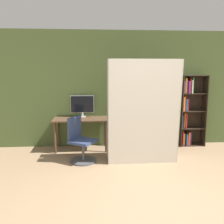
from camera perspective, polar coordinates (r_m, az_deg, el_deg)
ground_plane at (r=3.39m, az=13.38°, el=-22.76°), size 16.00×16.00×0.00m
wall_back at (r=5.96m, az=4.63°, el=5.22°), size 8.00×0.06×2.70m
desk at (r=5.68m, az=-7.10°, el=-2.48°), size 1.23×0.59×0.72m
monitor at (r=5.80m, az=-6.81°, el=1.62°), size 0.54×0.16×0.50m
office_chair at (r=5.01m, az=-7.14°, el=-7.29°), size 0.61×0.61×0.89m
bookshelf at (r=6.23m, az=17.18°, el=0.24°), size 0.60×0.31×1.68m
mattress_near at (r=4.77m, az=7.32°, el=-0.14°), size 1.36×0.32×2.01m
mattress_far at (r=5.01m, az=6.75°, el=0.34°), size 1.36×0.31×2.01m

